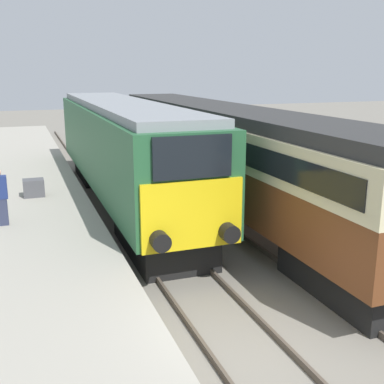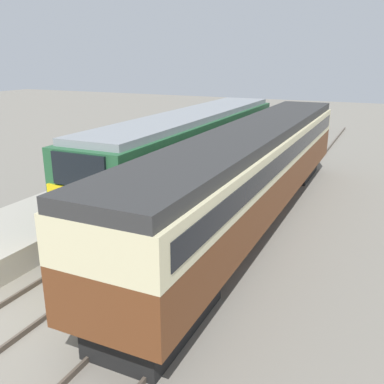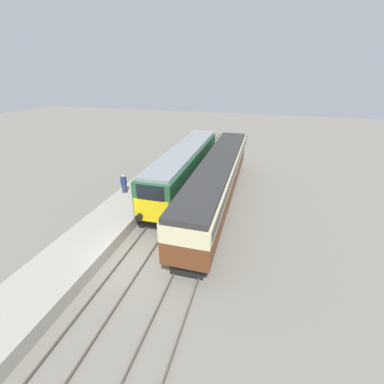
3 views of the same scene
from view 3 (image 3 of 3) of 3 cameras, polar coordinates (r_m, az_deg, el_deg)
name	(u,v)px [view 3 (image 3 of 3)]	position (r m, az deg, el deg)	size (l,w,h in m)	color
ground_plane	(131,264)	(16.07, -13.32, -15.41)	(120.00, 120.00, 0.00)	slate
platform_left	(140,194)	(23.12, -11.55, -0.49)	(3.50, 50.00, 0.82)	#9E998C
rails_near_track	(162,220)	(19.64, -6.59, -6.23)	(1.51, 60.00, 0.14)	#4C4238
rails_far_track	(206,227)	(18.78, 3.19, -7.71)	(1.50, 60.00, 0.14)	#4C4238
locomotive	(185,167)	(23.76, -1.61, 5.53)	(2.70, 15.84, 3.97)	black
passenger_carriage	(218,176)	(21.51, 5.83, 3.50)	(2.75, 19.67, 3.82)	black
person_on_platform	(124,184)	(22.48, -14.90, 1.78)	(0.44, 0.26, 1.62)	#2D334C
luggage_crate	(150,177)	(24.70, -9.38, 3.23)	(0.70, 0.56, 0.60)	#4C4C51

